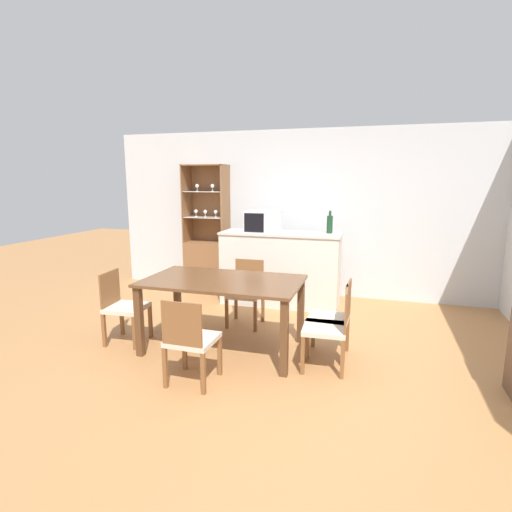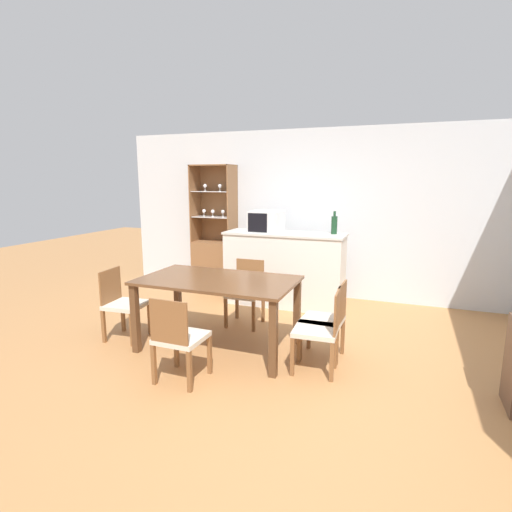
{
  "view_description": "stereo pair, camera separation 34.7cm",
  "coord_description": "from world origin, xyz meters",
  "px_view_note": "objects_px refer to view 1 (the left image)",
  "views": [
    {
      "loc": [
        0.83,
        -3.55,
        1.79
      ],
      "look_at": [
        -0.57,
        1.08,
        0.87
      ],
      "focal_mm": 28.0,
      "sensor_mm": 36.0,
      "label": 1
    },
    {
      "loc": [
        1.16,
        -3.44,
        1.79
      ],
      "look_at": [
        -0.57,
        1.08,
        0.87
      ],
      "focal_mm": 28.0,
      "sensor_mm": 36.0,
      "label": 2
    }
  ],
  "objects_px": {
    "dining_table": "(223,289)",
    "dining_chair_side_right_near": "(329,328)",
    "dining_chair_side_left_near": "(123,307)",
    "dining_chair_head_near": "(190,340)",
    "microwave": "(262,221)",
    "wine_bottle": "(330,224)",
    "dining_chair_head_far": "(246,292)",
    "display_cabinet": "(207,255)",
    "dining_chair_side_right_far": "(332,318)"
  },
  "relations": [
    {
      "from": "dining_chair_head_far",
      "to": "dining_chair_side_right_far",
      "type": "height_order",
      "value": "same"
    },
    {
      "from": "display_cabinet",
      "to": "dining_chair_side_left_near",
      "type": "height_order",
      "value": "display_cabinet"
    },
    {
      "from": "dining_table",
      "to": "dining_chair_head_far",
      "type": "distance_m",
      "value": 0.83
    },
    {
      "from": "dining_chair_side_right_far",
      "to": "dining_table",
      "type": "bearing_deg",
      "value": 99.61
    },
    {
      "from": "dining_chair_head_far",
      "to": "wine_bottle",
      "type": "relative_size",
      "value": 2.55
    },
    {
      "from": "dining_chair_side_left_near",
      "to": "dining_chair_head_near",
      "type": "distance_m",
      "value": 1.3
    },
    {
      "from": "dining_table",
      "to": "dining_chair_side_left_near",
      "type": "relative_size",
      "value": 2.05
    },
    {
      "from": "display_cabinet",
      "to": "dining_chair_side_right_far",
      "type": "xyz_separation_m",
      "value": [
        2.26,
        -2.05,
        -0.17
      ]
    },
    {
      "from": "dining_table",
      "to": "wine_bottle",
      "type": "xyz_separation_m",
      "value": [
        0.89,
        1.83,
        0.52
      ]
    },
    {
      "from": "dining_chair_side_right_far",
      "to": "microwave",
      "type": "distance_m",
      "value": 2.11
    },
    {
      "from": "display_cabinet",
      "to": "dining_chair_head_near",
      "type": "distance_m",
      "value": 3.19
    },
    {
      "from": "dining_chair_side_left_near",
      "to": "dining_chair_side_right_far",
      "type": "xyz_separation_m",
      "value": [
        2.26,
        0.29,
        0.0
      ]
    },
    {
      "from": "dining_chair_side_right_near",
      "to": "dining_chair_side_left_near",
      "type": "height_order",
      "value": "same"
    },
    {
      "from": "dining_table",
      "to": "dining_chair_side_right_far",
      "type": "xyz_separation_m",
      "value": [
        1.13,
        0.14,
        -0.25
      ]
    },
    {
      "from": "dining_table",
      "to": "dining_chair_head_far",
      "type": "xyz_separation_m",
      "value": [
        -0.0,
        0.79,
        -0.25
      ]
    },
    {
      "from": "dining_chair_side_left_near",
      "to": "dining_chair_head_far",
      "type": "bearing_deg",
      "value": 124.99
    },
    {
      "from": "dining_table",
      "to": "dining_chair_side_right_near",
      "type": "distance_m",
      "value": 1.17
    },
    {
      "from": "dining_chair_side_right_near",
      "to": "dining_chair_side_right_far",
      "type": "relative_size",
      "value": 1.0
    },
    {
      "from": "dining_chair_side_right_near",
      "to": "dining_chair_head_near",
      "type": "relative_size",
      "value": 1.0
    },
    {
      "from": "dining_chair_side_right_near",
      "to": "wine_bottle",
      "type": "relative_size",
      "value": 2.55
    },
    {
      "from": "wine_bottle",
      "to": "dining_chair_side_right_far",
      "type": "bearing_deg",
      "value": -81.86
    },
    {
      "from": "display_cabinet",
      "to": "dining_table",
      "type": "xyz_separation_m",
      "value": [
        1.13,
        -2.19,
        0.08
      ]
    },
    {
      "from": "dining_table",
      "to": "wine_bottle",
      "type": "height_order",
      "value": "wine_bottle"
    },
    {
      "from": "microwave",
      "to": "wine_bottle",
      "type": "relative_size",
      "value": 1.41
    },
    {
      "from": "dining_chair_side_right_far",
      "to": "dining_chair_head_near",
      "type": "height_order",
      "value": "same"
    },
    {
      "from": "dining_chair_head_far",
      "to": "dining_chair_side_right_near",
      "type": "relative_size",
      "value": 1.0
    },
    {
      "from": "microwave",
      "to": "display_cabinet",
      "type": "bearing_deg",
      "value": 155.26
    },
    {
      "from": "dining_table",
      "to": "dining_chair_head_near",
      "type": "bearing_deg",
      "value": -90.04
    },
    {
      "from": "dining_chair_side_right_far",
      "to": "dining_chair_head_near",
      "type": "xyz_separation_m",
      "value": [
        -1.13,
        -0.93,
        0.0
      ]
    },
    {
      "from": "dining_chair_side_left_near",
      "to": "dining_chair_side_right_near",
      "type": "bearing_deg",
      "value": 85.64
    },
    {
      "from": "microwave",
      "to": "wine_bottle",
      "type": "xyz_separation_m",
      "value": [
        0.94,
        0.14,
        -0.02
      ]
    },
    {
      "from": "dining_chair_side_right_near",
      "to": "display_cabinet",
      "type": "bearing_deg",
      "value": 41.35
    },
    {
      "from": "dining_chair_side_left_near",
      "to": "dining_chair_head_near",
      "type": "relative_size",
      "value": 1.0
    },
    {
      "from": "display_cabinet",
      "to": "dining_chair_head_near",
      "type": "height_order",
      "value": "display_cabinet"
    },
    {
      "from": "dining_chair_head_near",
      "to": "microwave",
      "type": "xyz_separation_m",
      "value": [
        -0.05,
        2.48,
        0.8
      ]
    },
    {
      "from": "display_cabinet",
      "to": "dining_chair_side_left_near",
      "type": "bearing_deg",
      "value": -89.98
    },
    {
      "from": "dining_chair_side_right_far",
      "to": "wine_bottle",
      "type": "relative_size",
      "value": 2.55
    },
    {
      "from": "dining_chair_side_right_near",
      "to": "wine_bottle",
      "type": "bearing_deg",
      "value": 4.12
    },
    {
      "from": "dining_chair_side_right_far",
      "to": "display_cabinet",
      "type": "bearing_deg",
      "value": 50.44
    },
    {
      "from": "dining_chair_head_far",
      "to": "dining_chair_side_right_near",
      "type": "bearing_deg",
      "value": 139.49
    },
    {
      "from": "dining_chair_head_far",
      "to": "dining_chair_head_near",
      "type": "xyz_separation_m",
      "value": [
        0.0,
        -1.57,
        0.0
      ]
    },
    {
      "from": "dining_chair_head_near",
      "to": "dining_chair_side_left_near",
      "type": "bearing_deg",
      "value": 151.2
    },
    {
      "from": "dining_chair_side_right_near",
      "to": "microwave",
      "type": "height_order",
      "value": "microwave"
    },
    {
      "from": "dining_chair_side_right_near",
      "to": "microwave",
      "type": "relative_size",
      "value": 1.8
    },
    {
      "from": "dining_chair_side_right_far",
      "to": "microwave",
      "type": "xyz_separation_m",
      "value": [
        -1.19,
        1.55,
        0.8
      ]
    },
    {
      "from": "display_cabinet",
      "to": "dining_chair_side_right_near",
      "type": "relative_size",
      "value": 2.53
    },
    {
      "from": "dining_table",
      "to": "dining_chair_side_left_near",
      "type": "bearing_deg",
      "value": -172.68
    },
    {
      "from": "dining_chair_side_left_near",
      "to": "microwave",
      "type": "xyz_separation_m",
      "value": [
        1.08,
        1.84,
        0.8
      ]
    },
    {
      "from": "wine_bottle",
      "to": "dining_chair_side_right_near",
      "type": "bearing_deg",
      "value": -83.0
    },
    {
      "from": "microwave",
      "to": "wine_bottle",
      "type": "distance_m",
      "value": 0.96
    }
  ]
}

